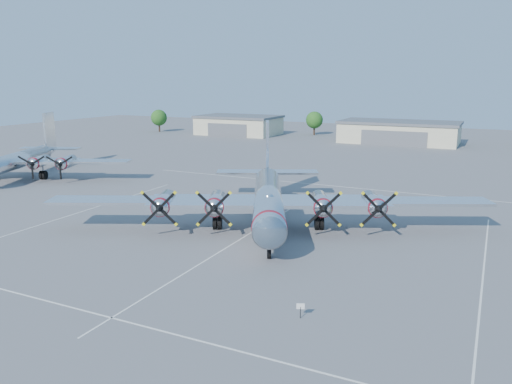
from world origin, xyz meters
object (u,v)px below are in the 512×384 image
at_px(tree_far_west, 159,118).
at_px(tree_west, 314,120).
at_px(hangar_center, 399,132).
at_px(hangar_west, 239,125).
at_px(bomber_west, 22,177).
at_px(info_placard, 300,308).
at_px(main_bomber_b29, 268,224).

relative_size(tree_far_west, tree_west, 1.00).
height_order(hangar_center, tree_west, tree_west).
bearing_deg(hangar_center, hangar_west, 180.00).
xyz_separation_m(tree_far_west, tree_west, (45.00, 12.00, 0.00)).
height_order(tree_west, bomber_west, tree_west).
xyz_separation_m(tree_west, info_placard, (36.30, -106.56, -3.49)).
xyz_separation_m(tree_west, bomber_west, (-21.69, -80.33, -4.22)).
relative_size(hangar_west, bomber_west, 0.61).
relative_size(main_bomber_b29, info_placard, 43.72).
distance_m(hangar_west, tree_far_west, 25.36).
height_order(main_bomber_b29, bomber_west, main_bomber_b29).
distance_m(bomber_west, info_placard, 63.65).
distance_m(tree_far_west, bomber_west, 72.32).
bearing_deg(tree_far_west, tree_west, 14.93).
height_order(hangar_center, info_placard, hangar_center).
distance_m(tree_west, bomber_west, 83.31).
bearing_deg(tree_west, tree_far_west, -165.07).
distance_m(hangar_west, hangar_center, 45.00).
distance_m(hangar_west, bomber_west, 72.36).
bearing_deg(tree_far_west, main_bomber_b29, -47.03).
bearing_deg(hangar_west, bomber_west, -91.34).
distance_m(tree_far_west, tree_west, 46.57).
bearing_deg(info_placard, hangar_center, 73.36).
xyz_separation_m(hangar_west, info_placard, (56.30, -98.52, -1.98)).
bearing_deg(bomber_west, tree_west, 52.35).
bearing_deg(info_placard, bomber_west, 132.48).
xyz_separation_m(bomber_west, info_placard, (57.99, -26.23, 0.73)).
distance_m(hangar_west, main_bomber_b29, 91.40).
xyz_separation_m(tree_far_west, main_bomber_b29, (70.25, -75.41, -4.22)).
bearing_deg(hangar_center, info_placard, -83.46).
distance_m(tree_west, main_bomber_b29, 91.08).
height_order(hangar_west, tree_far_west, tree_far_west).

